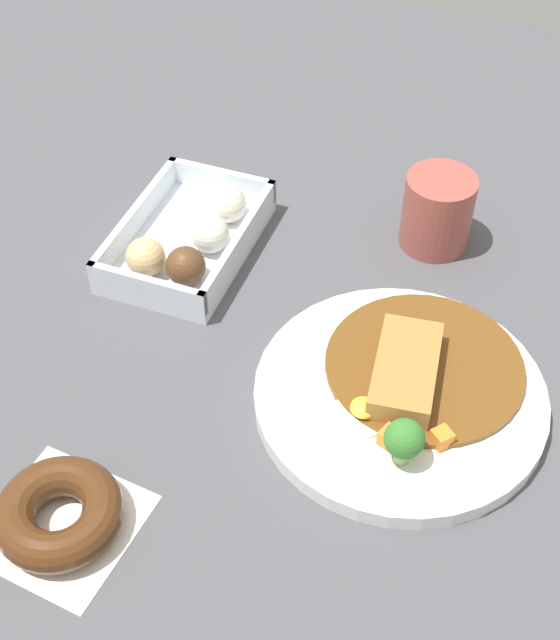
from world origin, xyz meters
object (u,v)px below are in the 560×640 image
object	(u,v)px
curry_plate	(403,392)
coffee_mug	(437,211)
donut_box	(190,240)
chocolate_ring_donut	(59,514)

from	to	relation	value
curry_plate	coffee_mug	bearing A→B (deg)	6.70
donut_box	coffee_mug	world-z (taller)	coffee_mug
curry_plate	coffee_mug	xyz separation A→B (m)	(0.24, 0.03, 0.03)
chocolate_ring_donut	donut_box	bearing A→B (deg)	6.93
curry_plate	chocolate_ring_donut	size ratio (longest dim) A/B	2.08
curry_plate	donut_box	bearing A→B (deg)	66.49
chocolate_ring_donut	coffee_mug	size ratio (longest dim) A/B	1.52
donut_box	chocolate_ring_donut	size ratio (longest dim) A/B	1.53
chocolate_ring_donut	coffee_mug	distance (m)	0.51
donut_box	coffee_mug	size ratio (longest dim) A/B	2.34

